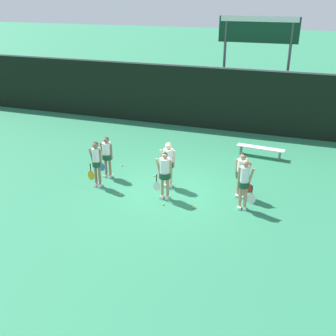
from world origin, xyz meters
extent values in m
plane|color=#2D7F56|center=(0.00, 0.00, 0.00)|extent=(140.00, 140.00, 0.00)
cube|color=black|center=(0.00, 7.39, 1.56)|extent=(60.00, 0.06, 3.13)
cube|color=slate|center=(0.00, 7.39, 3.17)|extent=(60.00, 0.08, 0.08)
cylinder|color=#515156|center=(0.03, 8.95, 2.74)|extent=(0.14, 0.14, 5.47)
cylinder|color=#515156|center=(3.27, 8.95, 2.74)|extent=(0.14, 0.14, 5.47)
cube|color=#0F3823|center=(1.65, 8.95, 4.85)|extent=(3.95, 0.12, 1.25)
cube|color=white|center=(1.65, 8.88, 5.35)|extent=(3.80, 0.02, 0.25)
cube|color=silver|center=(2.74, 4.35, 0.40)|extent=(2.07, 0.54, 0.04)
cylinder|color=slate|center=(3.59, 4.40, 0.19)|extent=(0.06, 0.06, 0.38)
cylinder|color=slate|center=(3.56, 4.15, 0.19)|extent=(0.06, 0.06, 0.38)
cylinder|color=slate|center=(1.92, 4.55, 0.19)|extent=(0.06, 0.06, 0.38)
cylinder|color=slate|center=(1.89, 4.30, 0.19)|extent=(0.06, 0.06, 0.38)
cylinder|color=#8C664C|center=(-2.46, -0.47, 0.41)|extent=(0.10, 0.10, 0.82)
cylinder|color=#8C664C|center=(-2.61, -0.48, 0.41)|extent=(0.10, 0.10, 0.82)
cube|color=white|center=(-2.46, -0.50, 0.04)|extent=(0.12, 0.24, 0.09)
cube|color=white|center=(-2.61, -0.51, 0.04)|extent=(0.12, 0.24, 0.09)
cylinder|color=#16422B|center=(-2.54, -0.48, 0.89)|extent=(0.32, 0.32, 0.20)
cylinder|color=white|center=(-2.54, -0.48, 1.15)|extent=(0.28, 0.28, 0.66)
sphere|color=#8C664C|center=(-2.54, -0.48, 1.60)|extent=(0.23, 0.23, 0.23)
sphere|color=#4C331E|center=(-2.54, -0.46, 1.63)|extent=(0.21, 0.21, 0.21)
cylinder|color=#8C664C|center=(-2.72, -0.48, 1.14)|extent=(0.21, 0.09, 0.63)
cylinder|color=#8C664C|center=(-2.37, -0.47, 1.14)|extent=(0.08, 0.08, 0.63)
cylinder|color=black|center=(-2.80, -0.51, 0.73)|extent=(0.03, 0.03, 0.28)
ellipsoid|color=orange|center=(-2.80, -0.51, 0.40)|extent=(0.27, 0.03, 0.39)
cylinder|color=tan|center=(0.20, -0.54, 0.40)|extent=(0.10, 0.10, 0.81)
cylinder|color=tan|center=(0.01, -0.56, 0.40)|extent=(0.10, 0.10, 0.81)
cube|color=white|center=(0.20, -0.57, 0.04)|extent=(0.13, 0.25, 0.09)
cube|color=white|center=(0.01, -0.59, 0.04)|extent=(0.13, 0.25, 0.09)
cylinder|color=#16422B|center=(0.10, -0.55, 0.88)|extent=(0.41, 0.41, 0.20)
cylinder|color=white|center=(0.10, -0.55, 1.14)|extent=(0.35, 0.35, 0.68)
sphere|color=tan|center=(0.10, -0.55, 1.58)|extent=(0.19, 0.19, 0.19)
sphere|color=black|center=(0.10, -0.53, 1.61)|extent=(0.18, 0.18, 0.18)
cylinder|color=tan|center=(-0.11, -0.57, 1.13)|extent=(0.21, 0.09, 0.65)
cylinder|color=tan|center=(0.31, -0.53, 1.13)|extent=(0.08, 0.08, 0.64)
cylinder|color=black|center=(-0.19, -0.59, 0.73)|extent=(0.03, 0.03, 0.25)
ellipsoid|color=silver|center=(-0.19, -0.59, 0.43)|extent=(0.28, 0.03, 0.35)
cylinder|color=tan|center=(2.84, -0.39, 0.41)|extent=(0.10, 0.10, 0.82)
cylinder|color=tan|center=(2.67, -0.41, 0.41)|extent=(0.10, 0.10, 0.82)
cube|color=white|center=(2.84, -0.42, 0.04)|extent=(0.14, 0.25, 0.09)
cube|color=white|center=(2.68, -0.44, 0.04)|extent=(0.14, 0.25, 0.09)
cylinder|color=#16422B|center=(2.75, -0.40, 0.89)|extent=(0.35, 0.35, 0.19)
cylinder|color=white|center=(2.75, -0.40, 1.17)|extent=(0.30, 0.30, 0.69)
sphere|color=tan|center=(2.75, -0.40, 1.62)|extent=(0.21, 0.21, 0.21)
sphere|color=#D8B772|center=(2.75, -0.38, 1.64)|extent=(0.19, 0.19, 0.19)
cylinder|color=tan|center=(2.94, -0.37, 1.16)|extent=(0.22, 0.10, 0.65)
cylinder|color=tan|center=(2.57, -0.42, 1.16)|extent=(0.08, 0.08, 0.65)
cylinder|color=black|center=(3.03, -0.38, 0.73)|extent=(0.03, 0.03, 0.28)
ellipsoid|color=silver|center=(3.03, -0.38, 0.40)|extent=(0.29, 0.03, 0.39)
cylinder|color=#8C664C|center=(-2.46, 0.35, 0.39)|extent=(0.10, 0.10, 0.77)
cylinder|color=#8C664C|center=(-2.64, 0.37, 0.39)|extent=(0.10, 0.10, 0.77)
cube|color=white|center=(-2.46, 0.32, 0.04)|extent=(0.13, 0.25, 0.09)
cube|color=white|center=(-2.65, 0.34, 0.04)|extent=(0.13, 0.25, 0.09)
cylinder|color=#16422B|center=(-2.55, 0.36, 0.84)|extent=(0.39, 0.39, 0.21)
cylinder|color=white|center=(-2.55, 0.36, 1.08)|extent=(0.34, 0.34, 0.63)
sphere|color=#8C664C|center=(-2.55, 0.36, 1.50)|extent=(0.21, 0.21, 0.21)
sphere|color=#4C331E|center=(-2.55, 0.38, 1.53)|extent=(0.19, 0.19, 0.19)
cylinder|color=#8C664C|center=(-2.76, 0.38, 1.07)|extent=(0.20, 0.10, 0.60)
cylinder|color=#8C664C|center=(-2.36, 0.34, 1.07)|extent=(0.08, 0.08, 0.59)
cylinder|color=black|center=(-2.84, 0.37, 0.69)|extent=(0.03, 0.03, 0.27)
ellipsoid|color=blue|center=(-2.84, 0.37, 0.37)|extent=(0.29, 0.03, 0.37)
cylinder|color=beige|center=(0.01, 0.37, 0.40)|extent=(0.10, 0.10, 0.81)
cylinder|color=beige|center=(-0.19, 0.34, 0.40)|extent=(0.10, 0.10, 0.81)
cube|color=white|center=(0.01, 0.34, 0.04)|extent=(0.15, 0.25, 0.09)
cube|color=white|center=(-0.18, 0.31, 0.04)|extent=(0.15, 0.25, 0.09)
cylinder|color=#16422B|center=(-0.09, 0.35, 0.88)|extent=(0.41, 0.41, 0.20)
cylinder|color=white|center=(-0.09, 0.35, 1.13)|extent=(0.36, 0.36, 0.65)
sphere|color=beige|center=(-0.09, 0.35, 1.57)|extent=(0.23, 0.23, 0.23)
sphere|color=#D8B772|center=(-0.09, 0.37, 1.60)|extent=(0.21, 0.21, 0.21)
cylinder|color=beige|center=(-0.31, 0.32, 1.12)|extent=(0.21, 0.11, 0.62)
cylinder|color=beige|center=(0.12, 0.39, 1.12)|extent=(0.08, 0.08, 0.62)
cylinder|color=black|center=(-0.38, 0.29, 0.73)|extent=(0.03, 0.03, 0.26)
ellipsoid|color=silver|center=(-0.38, 0.29, 0.42)|extent=(0.32, 0.03, 0.35)
cylinder|color=tan|center=(2.65, 0.39, 0.39)|extent=(0.10, 0.10, 0.78)
cylinder|color=tan|center=(2.46, 0.42, 0.39)|extent=(0.10, 0.10, 0.78)
cube|color=white|center=(2.65, 0.36, 0.04)|extent=(0.15, 0.25, 0.09)
cube|color=white|center=(2.46, 0.39, 0.04)|extent=(0.15, 0.25, 0.09)
cylinder|color=#16422B|center=(2.56, 0.40, 0.86)|extent=(0.40, 0.40, 0.25)
cylinder|color=white|center=(2.56, 0.40, 1.09)|extent=(0.35, 0.35, 0.63)
sphere|color=tan|center=(2.56, 0.40, 1.51)|extent=(0.21, 0.21, 0.21)
sphere|color=black|center=(2.56, 0.42, 1.54)|extent=(0.19, 0.19, 0.19)
cylinder|color=tan|center=(2.77, 0.37, 1.08)|extent=(0.21, 0.11, 0.60)
cylinder|color=tan|center=(2.35, 0.43, 1.08)|extent=(0.08, 0.08, 0.60)
cylinder|color=black|center=(2.85, 0.34, 0.70)|extent=(0.03, 0.03, 0.25)
ellipsoid|color=red|center=(2.85, 0.34, 0.40)|extent=(0.27, 0.03, 0.35)
sphere|color=#CCE033|center=(-1.46, -0.88, 0.03)|extent=(0.06, 0.06, 0.06)
sphere|color=#CCE033|center=(-2.49, 1.46, 0.03)|extent=(0.07, 0.07, 0.07)
sphere|color=#CCE033|center=(0.22, -1.04, 0.03)|extent=(0.07, 0.07, 0.07)
sphere|color=#CCE033|center=(-0.88, 0.93, 0.03)|extent=(0.06, 0.06, 0.06)
sphere|color=#CCE033|center=(1.23, -0.91, 0.03)|extent=(0.07, 0.07, 0.07)
camera|label=1|loc=(4.16, -11.90, 6.55)|focal=42.00mm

